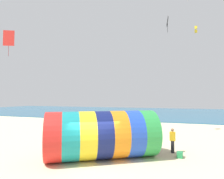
% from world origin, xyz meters
% --- Properties ---
extents(ground_plane, '(120.00, 120.00, 0.00)m').
position_xyz_m(ground_plane, '(0.00, 0.00, 0.00)').
color(ground_plane, beige).
extents(sea, '(120.00, 40.00, 0.10)m').
position_xyz_m(sea, '(0.00, 41.15, 0.05)').
color(sea, '#236084').
rests_on(sea, ground).
extents(giant_inflatable_tube, '(7.53, 6.30, 3.03)m').
position_xyz_m(giant_inflatable_tube, '(-0.11, 1.36, 1.52)').
color(giant_inflatable_tube, red).
rests_on(giant_inflatable_tube, ground).
extents(kite_handler, '(0.40, 0.29, 1.73)m').
position_xyz_m(kite_handler, '(4.13, 4.19, 0.89)').
color(kite_handler, black).
rests_on(kite_handler, ground).
extents(kite_red_diamond, '(0.95, 0.51, 2.54)m').
position_xyz_m(kite_red_diamond, '(-10.96, 4.08, 9.63)').
color(kite_red_diamond, red).
extents(kite_yellow_box, '(0.27, 0.27, 0.74)m').
position_xyz_m(kite_yellow_box, '(6.34, 11.97, 11.14)').
color(kite_yellow_box, yellow).
extents(kite_black_diamond, '(0.22, 0.71, 1.73)m').
position_xyz_m(kite_black_diamond, '(3.46, 11.61, 12.19)').
color(kite_black_diamond, black).
extents(cooler_box, '(0.41, 0.55, 0.36)m').
position_xyz_m(cooler_box, '(4.62, 3.17, 0.18)').
color(cooler_box, '#268C4C').
rests_on(cooler_box, ground).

